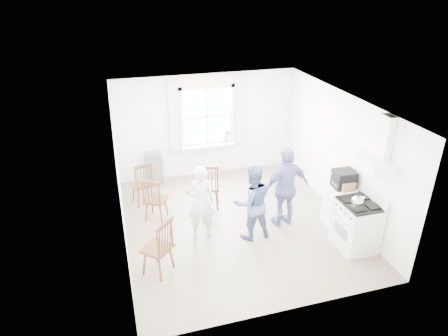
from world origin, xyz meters
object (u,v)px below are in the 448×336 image
at_px(windsor_chair_c, 162,242).
at_px(person_left, 200,202).
at_px(low_cabinet, 340,207).
at_px(windsor_chair_a, 143,180).
at_px(gas_stove, 357,225).
at_px(person_mid, 252,202).
at_px(person_right, 286,187).
at_px(windsor_chair_b, 208,182).
at_px(stereo_stack, 344,179).

relative_size(windsor_chair_c, person_left, 0.69).
relative_size(low_cabinet, windsor_chair_a, 0.87).
distance_m(gas_stove, windsor_chair_a, 4.52).
xyz_separation_m(windsor_chair_a, person_mid, (1.88, -1.80, 0.14)).
relative_size(windsor_chair_c, person_right, 0.62).
distance_m(low_cabinet, person_right, 1.19).
distance_m(low_cabinet, windsor_chair_c, 3.70).
bearing_deg(person_right, windsor_chair_a, -38.71).
height_order(windsor_chair_a, windsor_chair_b, windsor_chair_b).
height_order(gas_stove, person_left, person_left).
bearing_deg(low_cabinet, stereo_stack, 59.41).
bearing_deg(gas_stove, stereo_stack, 83.94).
height_order(windsor_chair_b, person_mid, person_mid).
height_order(low_cabinet, stereo_stack, stereo_stack).
relative_size(windsor_chair_b, windsor_chair_c, 1.02).
bearing_deg(stereo_stack, person_right, 160.90).
bearing_deg(windsor_chair_c, windsor_chair_a, 91.58).
xyz_separation_m(stereo_stack, windsor_chair_b, (-2.40, 1.37, -0.41)).
xyz_separation_m(gas_stove, windsor_chair_b, (-2.33, 2.08, 0.18)).
bearing_deg(person_mid, stereo_stack, 172.51).
bearing_deg(windsor_chair_b, windsor_chair_c, -124.44).
bearing_deg(windsor_chair_a, gas_stove, -35.92).
height_order(stereo_stack, windsor_chair_a, stereo_stack).
bearing_deg(stereo_stack, gas_stove, -96.06).
height_order(windsor_chair_c, person_left, person_left).
bearing_deg(windsor_chair_c, person_right, 17.87).
relative_size(gas_stove, person_left, 0.72).
bearing_deg(windsor_chair_b, windsor_chair_a, 156.81).
relative_size(low_cabinet, windsor_chair_b, 0.82).
bearing_deg(person_mid, windsor_chair_a, -46.91).
relative_size(gas_stove, windsor_chair_c, 1.05).
relative_size(gas_stove, low_cabinet, 1.24).
bearing_deg(windsor_chair_b, person_right, -36.74).
xyz_separation_m(stereo_stack, person_left, (-2.80, 0.42, -0.31)).
distance_m(low_cabinet, windsor_chair_b, 2.77).
bearing_deg(windsor_chair_a, person_mid, -43.75).
bearing_deg(low_cabinet, windsor_chair_c, -172.72).
bearing_deg(windsor_chair_b, gas_stove, -41.80).
bearing_deg(person_right, gas_stove, 124.10).
bearing_deg(gas_stove, person_mid, 154.45).
xyz_separation_m(person_mid, person_right, (0.80, 0.22, 0.09)).
distance_m(windsor_chair_c, person_left, 1.26).
height_order(gas_stove, windsor_chair_a, gas_stove).
xyz_separation_m(low_cabinet, person_mid, (-1.85, 0.15, 0.32)).
relative_size(stereo_stack, person_left, 0.27).
relative_size(gas_stove, windsor_chair_b, 1.02).
bearing_deg(person_left, low_cabinet, 176.50).
height_order(low_cabinet, windsor_chair_a, windsor_chair_a).
relative_size(stereo_stack, windsor_chair_b, 0.39).
xyz_separation_m(low_cabinet, person_left, (-2.79, 0.43, 0.32)).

